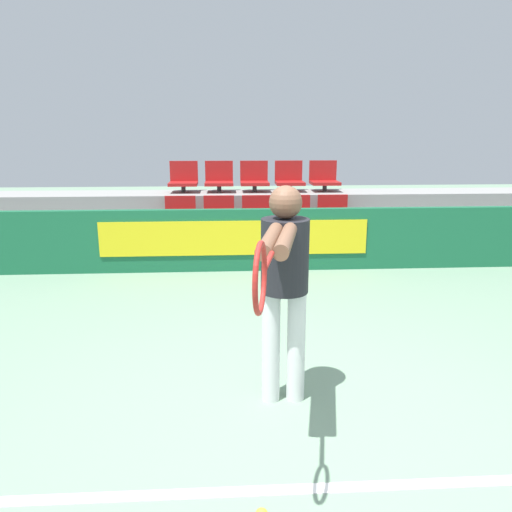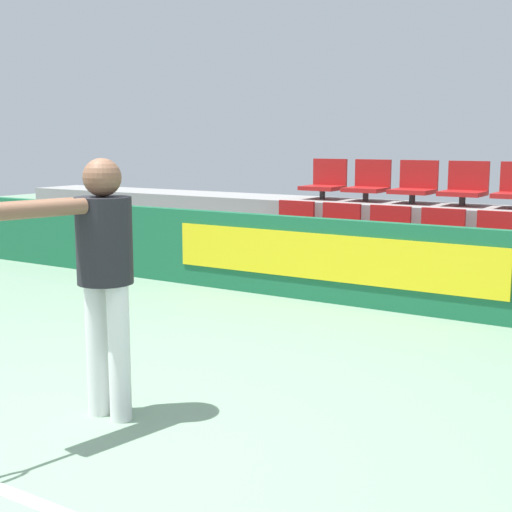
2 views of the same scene
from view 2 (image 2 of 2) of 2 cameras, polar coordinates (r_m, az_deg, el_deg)
ground_plane at (r=4.19m, az=-14.96°, el=-14.36°), size 30.00×30.00×0.00m
barrier_wall at (r=7.20m, az=8.32°, el=-0.61°), size 12.08×0.14×0.87m
bleacher_tier_front at (r=7.70m, az=9.89°, el=-1.54°), size 11.68×0.86×0.47m
bleacher_tier_middle at (r=8.45m, az=12.16°, el=0.95°), size 11.68×0.86×0.93m
stadium_chair_0 at (r=8.23m, az=2.81°, el=2.37°), size 0.46×0.45×0.49m
stadium_chair_1 at (r=7.97m, az=6.44°, el=2.09°), size 0.46×0.45×0.49m
stadium_chair_2 at (r=7.73m, az=10.30°, el=1.79°), size 0.46×0.45×0.49m
stadium_chair_3 at (r=7.54m, az=14.39°, el=1.45°), size 0.46×0.45×0.49m
stadium_chair_4 at (r=7.38m, az=18.66°, el=1.10°), size 0.46×0.45×0.49m
stadium_chair_5 at (r=8.94m, az=5.55°, el=5.89°), size 0.46×0.45×0.49m
stadium_chair_6 at (r=8.70m, az=8.98°, el=5.73°), size 0.46×0.45×0.49m
stadium_chair_7 at (r=8.49m, az=12.58°, el=5.53°), size 0.46×0.45×0.49m
stadium_chair_8 at (r=8.31m, az=16.36°, el=5.31°), size 0.46×0.45×0.49m
tennis_player at (r=4.21m, az=-12.89°, el=-0.37°), size 0.46×1.56×1.56m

